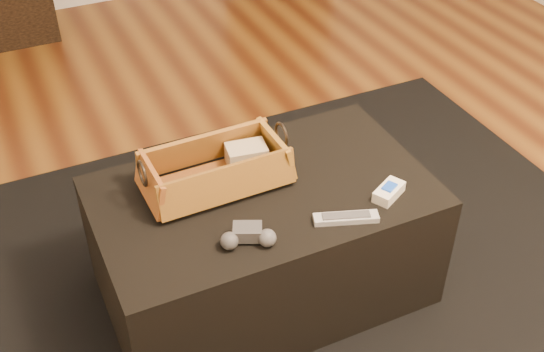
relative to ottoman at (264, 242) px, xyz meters
name	(u,v)px	position (x,y,z in m)	size (l,w,h in m)	color
floor	(279,326)	(-0.02, -0.15, -0.23)	(5.00, 5.50, 0.01)	brown
area_rug	(270,299)	(0.00, -0.05, -0.22)	(2.60, 2.00, 0.01)	black
ottoman	(264,242)	(0.00, 0.00, 0.00)	(1.00, 0.60, 0.42)	black
tv_remote	(211,182)	(-0.14, 0.07, 0.24)	(0.23, 0.05, 0.02)	black
cloth_bundle	(247,155)	(0.00, 0.12, 0.26)	(0.12, 0.08, 0.07)	#C9AE8B
wicker_basket	(216,170)	(-0.11, 0.08, 0.26)	(0.44, 0.24, 0.15)	brown
game_controller	(248,236)	(-0.13, -0.19, 0.23)	(0.16, 0.12, 0.05)	#373639
silver_remote	(346,218)	(0.15, -0.22, 0.22)	(0.19, 0.10, 0.02)	silver
cream_gadget	(389,192)	(0.32, -0.18, 0.23)	(0.12, 0.10, 0.04)	white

